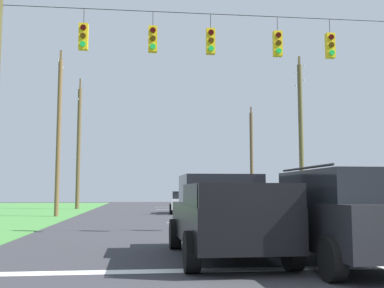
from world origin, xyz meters
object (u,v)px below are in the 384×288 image
distant_car_crossing_white (184,202)px  utility_pole_mid_left (59,134)px  overhead_signal_span (214,101)px  utility_pole_far_left (79,145)px  utility_pole_mid_right (301,135)px  suv_black (343,215)px  utility_pole_far_right (252,157)px  distant_car_oncoming (281,203)px  pickup_truck (224,216)px

distant_car_crossing_white → utility_pole_mid_left: (-8.05, -3.35, 4.24)m
overhead_signal_span → utility_pole_far_left: (-7.93, 24.00, 0.72)m
utility_pole_mid_left → utility_pole_far_left: (-0.31, 11.54, 0.47)m
overhead_signal_span → utility_pole_mid_right: size_ratio=1.54×
suv_black → utility_pole_mid_left: utility_pole_mid_left is taller
utility_pole_far_right → overhead_signal_span: bearing=-106.7°
suv_black → distant_car_oncoming: size_ratio=1.10×
overhead_signal_span → utility_pole_mid_left: bearing=121.4°
pickup_truck → utility_pole_far_left: size_ratio=0.48×
utility_pole_far_left → distant_car_crossing_white: bearing=-44.4°
utility_pole_mid_right → utility_pole_far_right: bearing=89.3°
pickup_truck → utility_pole_mid_left: (-6.99, 17.79, 4.06)m
overhead_signal_span → distant_car_crossing_white: overhead_signal_span is taller
suv_black → utility_pole_mid_right: 19.57m
utility_pole_mid_left → utility_pole_far_right: bearing=39.9°
distant_car_crossing_white → utility_pole_far_left: utility_pole_far_left is taller
distant_car_crossing_white → utility_pole_mid_right: size_ratio=0.44×
utility_pole_far_right → utility_pole_far_left: 15.54m
utility_pole_mid_right → utility_pole_far_right: (0.17, 13.64, -0.41)m
suv_black → utility_pole_far_left: (-9.58, 30.80, 4.44)m
overhead_signal_span → utility_pole_mid_left: (-7.62, 12.46, 0.25)m
utility_pole_mid_right → utility_pole_far_right: size_ratio=1.08×
distant_car_crossing_white → overhead_signal_span: bearing=-91.6°
overhead_signal_span → distant_car_oncoming: (6.46, 12.87, -3.99)m
pickup_truck → suv_black: size_ratio=1.12×
distant_car_crossing_white → utility_pole_far_right: 12.34m
pickup_truck → overhead_signal_span: bearing=83.2°
suv_black → utility_pole_mid_right: bearing=72.6°
distant_car_oncoming → utility_pole_far_left: 18.80m
distant_car_oncoming → utility_pole_mid_left: (-14.08, -0.40, 4.24)m
distant_car_crossing_white → utility_pole_mid_left: size_ratio=0.43×
suv_black → utility_pole_far_right: 32.66m
pickup_truck → utility_pole_mid_right: utility_pole_mid_right is taller
overhead_signal_span → suv_black: (1.65, -6.80, -3.72)m
overhead_signal_span → utility_pole_mid_right: bearing=57.3°
utility_pole_mid_right → distant_car_crossing_white: bearing=148.1°
suv_black → utility_pole_far_right: (5.90, 31.93, 3.57)m
overhead_signal_span → distant_car_crossing_white: 16.31m
suv_black → utility_pole_far_left: size_ratio=0.43×
distant_car_crossing_white → utility_pole_far_left: size_ratio=0.39×
distant_car_oncoming → utility_pole_mid_right: bearing=-56.5°
pickup_truck → distant_car_crossing_white: pickup_truck is taller
overhead_signal_span → utility_pole_far_left: utility_pole_far_left is taller
pickup_truck → utility_pole_far_right: 31.75m
distant_car_oncoming → suv_black: bearing=-103.8°
overhead_signal_span → suv_black: size_ratio=3.22×
overhead_signal_span → utility_pole_far_left: 25.29m
distant_car_crossing_white → utility_pole_far_right: utility_pole_far_right is taller
pickup_truck → distant_car_oncoming: pickup_truck is taller
overhead_signal_span → pickup_truck: overhead_signal_span is taller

